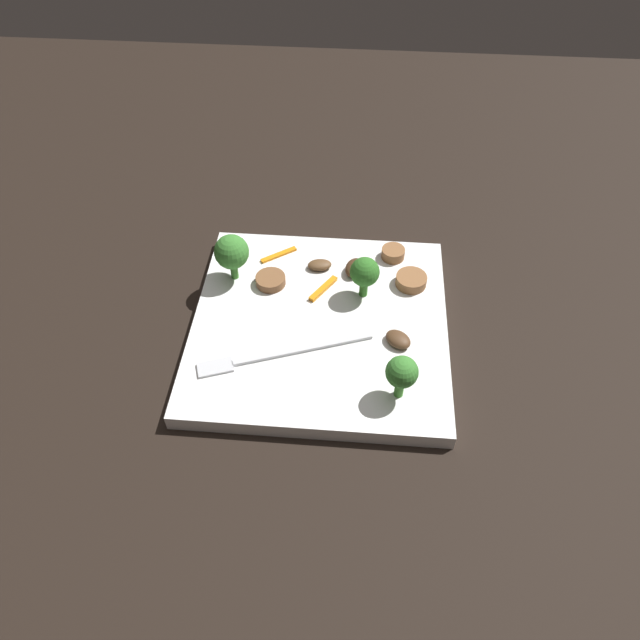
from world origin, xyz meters
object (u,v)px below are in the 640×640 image
Objects in this scene: sausage_slice_2 at (271,280)px; mushroom_1 at (354,268)px; fork at (273,355)px; broccoli_floret_0 at (232,252)px; sausage_slice_1 at (393,253)px; pepper_strip_1 at (324,289)px; plate at (320,326)px; mushroom_0 at (398,339)px; pepper_strip_0 at (279,255)px; broccoli_floret_1 at (402,373)px; broccoli_floret_2 at (365,273)px; mushroom_2 at (320,265)px; sausage_slice_0 at (411,280)px.

mushroom_1 reaches higher than sausage_slice_2.
mushroom_1 is (-0.09, -0.03, 0.00)m from sausage_slice_2.
fork is 3.05× the size of broccoli_floret_0.
sausage_slice_1 reaches higher than sausage_slice_2.
broccoli_floret_0 is 0.11m from pepper_strip_1.
mushroom_1 is at bearing -113.12° from plate.
sausage_slice_1 is at bearing -87.79° from mushroom_0.
pepper_strip_0 is at bearing -104.22° from fork.
sausage_slice_1 is at bearing -147.09° from mushroom_1.
broccoli_floret_1 is 0.20m from sausage_slice_2.
mushroom_0 is (-0.14, 0.08, 0.00)m from sausage_slice_2.
sausage_slice_2 is at bearing -40.41° from plate.
broccoli_floret_2 reaches higher than plate.
fork is at bearing 74.92° from mushroom_2.
broccoli_floret_0 is 1.65× the size of sausage_slice_0.
fork is at bearing -16.01° from broccoli_floret_1.
mushroom_2 is at bearing -166.54° from broccoli_floret_0.
plate is 0.05m from pepper_strip_1.
mushroom_1 is 0.66× the size of pepper_strip_0.
broccoli_floret_2 reaches higher than mushroom_0.
sausage_slice_1 is at bearing -88.47° from broccoli_floret_1.
plate is 0.13m from broccoli_floret_0.
broccoli_floret_1 is 0.15m from sausage_slice_0.
sausage_slice_1 is 0.10m from pepper_strip_1.
fork reaches higher than plate.
broccoli_floret_0 is (0.10, -0.06, 0.05)m from plate.
fork is at bearing 117.64° from broccoli_floret_0.
fork is 0.20m from sausage_slice_1.
broccoli_floret_0 is at bearing 15.00° from sausage_slice_1.
fork is 0.14m from mushroom_2.
broccoli_floret_0 is at bearing -81.66° from fork.
fork is 0.13m from broccoli_floret_1.
sausage_slice_2 is (0.14, -0.14, -0.03)m from broccoli_floret_1.
broccoli_floret_2 reaches higher than pepper_strip_1.
broccoli_floret_2 is 1.76× the size of mushroom_0.
plate is 5.93× the size of pepper_strip_0.
mushroom_1 is 0.68× the size of pepper_strip_1.
sausage_slice_1 is 0.90× the size of mushroom_1.
broccoli_floret_1 is at bearing 90.13° from mushroom_0.
mushroom_1 is at bearing -139.51° from fork.
sausage_slice_2 is (-0.04, 0.01, -0.03)m from broccoli_floret_0.
broccoli_floret_0 is at bearing -6.26° from broccoli_floret_2.
broccoli_floret_1 and broccoli_floret_2 have the same top height.
sausage_slice_0 and mushroom_0 have the same top height.
pepper_strip_0 is (0.14, -0.12, -0.00)m from mushroom_0.
mushroom_0 reaches higher than mushroom_2.
mushroom_1 is (-0.08, -0.13, 0.00)m from fork.
pepper_strip_0 is at bearing -12.67° from mushroom_1.
pepper_strip_0 is (0.15, -0.04, -0.00)m from sausage_slice_0.
mushroom_1 is at bearing -13.47° from sausage_slice_0.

